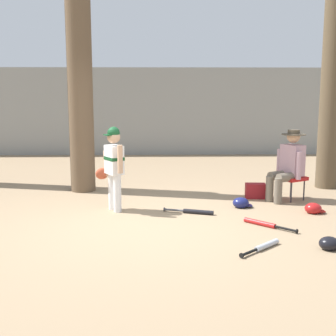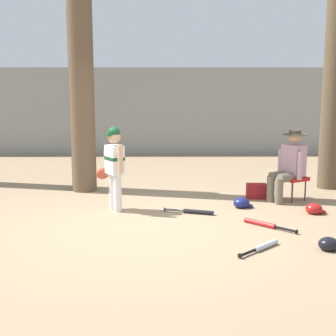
% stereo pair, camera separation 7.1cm
% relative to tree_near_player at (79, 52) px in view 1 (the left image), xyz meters
% --- Properties ---
extents(ground_plane, '(60.00, 60.00, 0.00)m').
position_rel_tree_near_player_xyz_m(ground_plane, '(1.23, -2.33, -2.52)').
color(ground_plane, '#937A5B').
extents(concrete_back_wall, '(18.00, 0.36, 2.54)m').
position_rel_tree_near_player_xyz_m(concrete_back_wall, '(1.23, 5.07, -1.25)').
color(concrete_back_wall, gray).
rests_on(concrete_back_wall, ground).
extents(tree_near_player, '(0.72, 0.72, 5.79)m').
position_rel_tree_near_player_xyz_m(tree_near_player, '(0.00, 0.00, 0.00)').
color(tree_near_player, brown).
rests_on(tree_near_player, ground).
extents(tree_behind_spectator, '(0.55, 0.55, 5.85)m').
position_rel_tree_near_player_xyz_m(tree_behind_spectator, '(4.67, 0.18, 0.13)').
color(tree_behind_spectator, brown).
rests_on(tree_behind_spectator, ground).
extents(young_ballplayer, '(0.50, 0.52, 1.31)m').
position_rel_tree_near_player_xyz_m(young_ballplayer, '(0.72, -1.46, -1.78)').
color(young_ballplayer, white).
rests_on(young_ballplayer, ground).
extents(folding_stool, '(0.54, 0.54, 0.41)m').
position_rel_tree_near_player_xyz_m(folding_stool, '(3.68, -0.82, -2.16)').
color(folding_stool, red).
rests_on(folding_stool, ground).
extents(seated_spectator, '(0.66, 0.56, 1.20)m').
position_rel_tree_near_player_xyz_m(seated_spectator, '(3.59, -0.87, -1.88)').
color(seated_spectator, '#6B6051').
rests_on(seated_spectator, ground).
extents(handbag_beside_stool, '(0.35, 0.20, 0.26)m').
position_rel_tree_near_player_xyz_m(handbag_beside_stool, '(3.09, -0.70, -2.39)').
color(handbag_beside_stool, maroon).
rests_on(handbag_beside_stool, ground).
extents(bat_red_barrel, '(0.62, 0.61, 0.07)m').
position_rel_tree_near_player_xyz_m(bat_red_barrel, '(2.85, -2.34, -2.49)').
color(bat_red_barrel, red).
rests_on(bat_red_barrel, ground).
extents(bat_black_composite, '(0.76, 0.30, 0.07)m').
position_rel_tree_near_player_xyz_m(bat_black_composite, '(1.95, -1.69, -2.49)').
color(bat_black_composite, black).
rests_on(bat_black_composite, ground).
extents(bat_aluminum_silver, '(0.57, 0.53, 0.07)m').
position_rel_tree_near_player_xyz_m(bat_aluminum_silver, '(2.65, -3.25, -2.49)').
color(bat_aluminum_silver, '#B7BCC6').
rests_on(bat_aluminum_silver, ground).
extents(batting_helmet_red, '(0.30, 0.23, 0.17)m').
position_rel_tree_near_player_xyz_m(batting_helmet_red, '(3.77, -1.70, -2.45)').
color(batting_helmet_red, '#A81919').
rests_on(batting_helmet_red, ground).
extents(batting_helmet_black, '(0.29, 0.22, 0.16)m').
position_rel_tree_near_player_xyz_m(batting_helmet_black, '(3.41, -3.28, -2.45)').
color(batting_helmet_black, black).
rests_on(batting_helmet_black, ground).
extents(batting_helmet_navy, '(0.31, 0.24, 0.18)m').
position_rel_tree_near_player_xyz_m(batting_helmet_navy, '(2.73, -1.33, -2.45)').
color(batting_helmet_navy, navy).
rests_on(batting_helmet_navy, ground).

